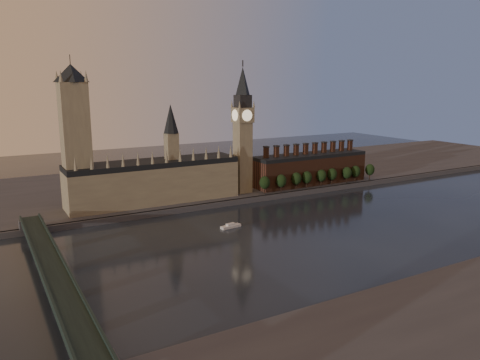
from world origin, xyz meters
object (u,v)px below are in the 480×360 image
object	(u,v)px
victoria_tower	(75,134)
big_ben	(243,129)
river_boat	(231,226)
westminster_bridge	(54,274)

from	to	relation	value
victoria_tower	big_ben	world-z (taller)	victoria_tower
victoria_tower	river_boat	bearing A→B (deg)	-43.04
big_ben	river_boat	world-z (taller)	big_ben
westminster_bridge	river_boat	world-z (taller)	westminster_bridge
victoria_tower	westminster_bridge	bearing A→B (deg)	-106.56
big_ben	river_boat	size ratio (longest dim) A/B	7.32
victoria_tower	river_boat	distance (m)	124.52
victoria_tower	westminster_bridge	xyz separation A→B (m)	(-35.00, -117.70, -51.65)
westminster_bridge	river_boat	bearing A→B (deg)	20.19
westminster_bridge	river_boat	xyz separation A→B (m)	(115.54, 42.49, -6.35)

